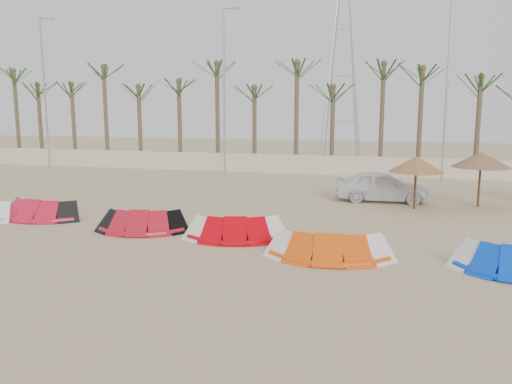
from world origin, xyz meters
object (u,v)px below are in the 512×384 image
(kite_red_mid, at_px, (146,219))
(parasol_left, at_px, (416,164))
(kite_red_left, at_px, (44,207))
(car, at_px, (382,186))
(kite_red_right, at_px, (239,226))
(parasol_mid, at_px, (481,160))
(kite_orange, at_px, (330,243))
(kite_blue, at_px, (512,257))

(kite_red_mid, bearing_deg, parasol_left, 34.77)
(kite_red_left, relative_size, car, 0.83)
(kite_red_right, bearing_deg, parasol_mid, 42.46)
(parasol_mid, height_order, car, parasol_mid)
(kite_red_right, xyz_separation_m, car, (4.66, 8.44, 0.33))
(kite_orange, height_order, kite_blue, same)
(kite_red_mid, height_order, kite_orange, same)
(parasol_left, xyz_separation_m, parasol_mid, (2.86, 1.32, 0.15))
(parasol_left, height_order, parasol_mid, parasol_mid)
(car, bearing_deg, kite_red_right, 148.33)
(kite_orange, xyz_separation_m, parasol_mid, (5.64, 9.64, 1.75))
(kite_red_left, distance_m, kite_orange, 12.35)
(car, bearing_deg, parasol_left, -139.13)
(kite_red_left, bearing_deg, car, 28.94)
(kite_red_right, distance_m, kite_orange, 3.63)
(kite_red_left, relative_size, parasol_left, 1.50)
(parasol_mid, bearing_deg, kite_orange, -120.33)
(kite_red_right, height_order, kite_blue, same)
(kite_orange, xyz_separation_m, kite_blue, (5.03, -0.16, -0.00))
(kite_red_mid, distance_m, kite_orange, 7.15)
(kite_red_mid, height_order, kite_blue, same)
(parasol_left, bearing_deg, kite_red_left, -158.47)
(kite_red_right, height_order, parasol_mid, parasol_mid)
(kite_blue, bearing_deg, parasol_mid, 86.42)
(parasol_left, distance_m, car, 2.48)
(parasol_mid, distance_m, car, 4.56)
(parasol_left, height_order, car, parasol_left)
(kite_red_left, bearing_deg, kite_red_mid, -10.06)
(kite_orange, bearing_deg, kite_blue, -1.83)
(car, bearing_deg, kite_blue, -162.44)
(kite_red_right, xyz_separation_m, kite_orange, (3.35, -1.42, 0.00))
(kite_red_left, height_order, kite_red_mid, same)
(kite_red_mid, xyz_separation_m, parasol_left, (9.77, 6.79, 1.60))
(kite_red_mid, height_order, kite_red_right, same)
(kite_red_mid, distance_m, car, 11.76)
(kite_orange, distance_m, kite_blue, 5.03)
(kite_red_mid, relative_size, kite_blue, 1.01)
(kite_orange, relative_size, car, 0.85)
(kite_orange, bearing_deg, kite_red_mid, 167.64)
(kite_red_right, height_order, kite_orange, same)
(kite_red_right, relative_size, car, 0.84)
(kite_red_right, bearing_deg, car, 61.12)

